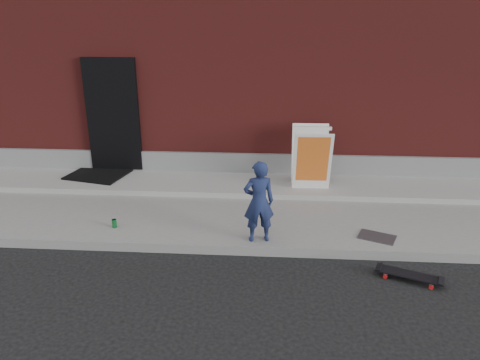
# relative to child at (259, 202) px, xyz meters

# --- Properties ---
(ground) EXTENTS (80.00, 80.00, 0.00)m
(ground) POSITION_rel_child_xyz_m (-0.41, -0.24, -0.77)
(ground) COLOR black
(ground) RESTS_ON ground
(sidewalk) EXTENTS (20.00, 3.00, 0.15)m
(sidewalk) POSITION_rel_child_xyz_m (-0.41, 1.26, -0.70)
(sidewalk) COLOR gray
(sidewalk) RESTS_ON ground
(apron) EXTENTS (20.00, 1.20, 0.10)m
(apron) POSITION_rel_child_xyz_m (-0.41, 2.16, -0.57)
(apron) COLOR #969691
(apron) RESTS_ON sidewalk
(building) EXTENTS (20.00, 8.10, 5.00)m
(building) POSITION_rel_child_xyz_m (-0.41, 6.76, 1.72)
(building) COLOR maroon
(building) RESTS_ON ground
(child) EXTENTS (0.50, 0.38, 1.25)m
(child) POSITION_rel_child_xyz_m (0.00, 0.00, 0.00)
(child) COLOR #1B264E
(child) RESTS_ON sidewalk
(skateboard) EXTENTS (0.86, 0.52, 0.10)m
(skateboard) POSITION_rel_child_xyz_m (2.05, -0.73, -0.70)
(skateboard) COLOR red
(skateboard) RESTS_ON ground
(pizza_sign) EXTENTS (0.70, 0.83, 1.15)m
(pizza_sign) POSITION_rel_child_xyz_m (0.91, 2.03, 0.05)
(pizza_sign) COLOR white
(pizza_sign) RESTS_ON apron
(soda_can) EXTENTS (0.09, 0.09, 0.14)m
(soda_can) POSITION_rel_child_xyz_m (-2.29, 0.26, -0.55)
(soda_can) COLOR #1A8539
(soda_can) RESTS_ON sidewalk
(doormat) EXTENTS (1.27, 1.11, 0.03)m
(doormat) POSITION_rel_child_xyz_m (-3.31, 2.35, -0.51)
(doormat) COLOR black
(doormat) RESTS_ON apron
(utility_plate) EXTENTS (0.63, 0.53, 0.02)m
(utility_plate) POSITION_rel_child_xyz_m (1.80, 0.20, -0.62)
(utility_plate) COLOR #4F4F53
(utility_plate) RESTS_ON sidewalk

